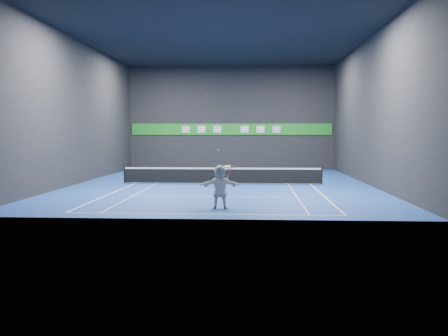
# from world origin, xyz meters

# --- Properties ---
(ground) EXTENTS (26.00, 26.00, 0.00)m
(ground) POSITION_xyz_m (0.00, 0.00, 0.00)
(ground) COLOR #1B4097
(ground) RESTS_ON ground
(ceiling) EXTENTS (26.00, 26.00, 0.00)m
(ceiling) POSITION_xyz_m (0.00, 0.00, 9.00)
(ceiling) COLOR black
(ceiling) RESTS_ON ground
(wall_back) EXTENTS (18.00, 0.10, 9.00)m
(wall_back) POSITION_xyz_m (0.00, 13.00, 4.50)
(wall_back) COLOR black
(wall_back) RESTS_ON ground
(wall_front) EXTENTS (18.00, 0.10, 9.00)m
(wall_front) POSITION_xyz_m (0.00, -13.00, 4.50)
(wall_front) COLOR black
(wall_front) RESTS_ON ground
(wall_left) EXTENTS (0.10, 26.00, 9.00)m
(wall_left) POSITION_xyz_m (-9.00, 0.00, 4.50)
(wall_left) COLOR black
(wall_left) RESTS_ON ground
(wall_right) EXTENTS (0.10, 26.00, 9.00)m
(wall_right) POSITION_xyz_m (9.00, 0.00, 4.50)
(wall_right) COLOR black
(wall_right) RESTS_ON ground
(baseline_near) EXTENTS (10.98, 0.08, 0.01)m
(baseline_near) POSITION_xyz_m (0.00, -11.89, 0.00)
(baseline_near) COLOR white
(baseline_near) RESTS_ON ground
(baseline_far) EXTENTS (10.98, 0.08, 0.01)m
(baseline_far) POSITION_xyz_m (0.00, 11.89, 0.00)
(baseline_far) COLOR white
(baseline_far) RESTS_ON ground
(sideline_doubles_left) EXTENTS (0.08, 23.78, 0.01)m
(sideline_doubles_left) POSITION_xyz_m (-5.49, 0.00, 0.00)
(sideline_doubles_left) COLOR white
(sideline_doubles_left) RESTS_ON ground
(sideline_doubles_right) EXTENTS (0.08, 23.78, 0.01)m
(sideline_doubles_right) POSITION_xyz_m (5.49, 0.00, 0.00)
(sideline_doubles_right) COLOR white
(sideline_doubles_right) RESTS_ON ground
(sideline_singles_left) EXTENTS (0.06, 23.78, 0.01)m
(sideline_singles_left) POSITION_xyz_m (-4.11, 0.00, 0.00)
(sideline_singles_left) COLOR white
(sideline_singles_left) RESTS_ON ground
(sideline_singles_right) EXTENTS (0.06, 23.78, 0.01)m
(sideline_singles_right) POSITION_xyz_m (4.11, 0.00, 0.00)
(sideline_singles_right) COLOR white
(sideline_singles_right) RESTS_ON ground
(service_line_near) EXTENTS (8.23, 0.06, 0.01)m
(service_line_near) POSITION_xyz_m (0.00, -6.40, 0.00)
(service_line_near) COLOR white
(service_line_near) RESTS_ON ground
(service_line_far) EXTENTS (8.23, 0.06, 0.01)m
(service_line_far) POSITION_xyz_m (0.00, 6.40, 0.00)
(service_line_far) COLOR white
(service_line_far) RESTS_ON ground
(center_service_line) EXTENTS (0.06, 12.80, 0.01)m
(center_service_line) POSITION_xyz_m (0.00, 0.00, 0.00)
(center_service_line) COLOR white
(center_service_line) RESTS_ON ground
(player) EXTENTS (1.75, 0.71, 1.84)m
(player) POSITION_xyz_m (0.55, -10.41, 0.92)
(player) COLOR silver
(player) RESTS_ON ground
(tennis_ball) EXTENTS (0.07, 0.07, 0.07)m
(tennis_ball) POSITION_xyz_m (0.47, -10.19, 2.46)
(tennis_ball) COLOR #BDDC24
(tennis_ball) RESTS_ON player
(tennis_net) EXTENTS (12.50, 0.10, 1.07)m
(tennis_net) POSITION_xyz_m (0.00, 0.00, 0.54)
(tennis_net) COLOR black
(tennis_net) RESTS_ON ground
(sponsor_banner) EXTENTS (17.64, 0.11, 1.00)m
(sponsor_banner) POSITION_xyz_m (0.00, 12.93, 3.50)
(sponsor_banner) COLOR green
(sponsor_banner) RESTS_ON wall_back
(tennis_racket) EXTENTS (0.51, 0.40, 0.63)m
(tennis_racket) POSITION_xyz_m (0.95, -10.36, 1.69)
(tennis_racket) COLOR red
(tennis_racket) RESTS_ON player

